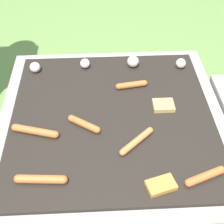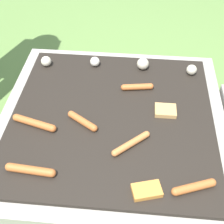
# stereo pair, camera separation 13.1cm
# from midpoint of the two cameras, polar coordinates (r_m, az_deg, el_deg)

# --- Properties ---
(ground_plane) EXTENTS (14.00, 14.00, 0.00)m
(ground_plane) POSITION_cam_midpoint_polar(r_m,az_deg,el_deg) (1.64, 2.33, -10.52)
(ground_plane) COLOR #608442
(grill) EXTENTS (0.97, 0.97, 0.40)m
(grill) POSITION_cam_midpoint_polar(r_m,az_deg,el_deg) (1.48, 2.55, -6.20)
(grill) COLOR #9E998E
(grill) RESTS_ON ground_plane
(sausage_mid_left) EXTENTS (0.19, 0.04, 0.03)m
(sausage_mid_left) POSITION_cam_midpoint_polar(r_m,az_deg,el_deg) (1.15, -11.54, -10.54)
(sausage_mid_left) COLOR #B7602D
(sausage_mid_left) RESTS_ON grill
(sausage_mid_right) EXTENTS (0.15, 0.05, 0.03)m
(sausage_mid_right) POSITION_cam_midpoint_polar(r_m,az_deg,el_deg) (1.45, 7.23, 4.46)
(sausage_mid_right) COLOR #B7602D
(sausage_mid_right) RESTS_ON grill
(sausage_back_right) EXTENTS (0.14, 0.13, 0.03)m
(sausage_back_right) POSITION_cam_midpoint_polar(r_m,az_deg,el_deg) (1.21, 6.62, -5.90)
(sausage_back_right) COLOR #C6753D
(sausage_back_right) RESTS_ON grill
(sausage_front_center) EXTENTS (0.16, 0.08, 0.03)m
(sausage_front_center) POSITION_cam_midpoint_polar(r_m,az_deg,el_deg) (1.15, 18.04, -13.11)
(sausage_front_center) COLOR #B7602D
(sausage_front_center) RESTS_ON grill
(sausage_back_left) EXTENTS (0.14, 0.10, 0.03)m
(sausage_back_left) POSITION_cam_midpoint_polar(r_m,az_deg,el_deg) (1.28, -2.54, -1.81)
(sausage_back_left) COLOR #B7602D
(sausage_back_left) RESTS_ON grill
(sausage_front_left) EXTENTS (0.19, 0.08, 0.03)m
(sausage_front_left) POSITION_cam_midpoint_polar(r_m,az_deg,el_deg) (1.30, -11.28, -2.11)
(sausage_front_left) COLOR #B7602D
(sausage_front_left) RESTS_ON grill
(bread_slice_left) EXTENTS (0.11, 0.09, 0.02)m
(bread_slice_left) POSITION_cam_midpoint_polar(r_m,az_deg,el_deg) (1.11, 9.86, -14.16)
(bread_slice_left) COLOR #D18438
(bread_slice_left) RESTS_ON grill
(bread_slice_center) EXTENTS (0.09, 0.07, 0.02)m
(bread_slice_center) POSITION_cam_midpoint_polar(r_m,az_deg,el_deg) (1.36, 12.49, 0.12)
(bread_slice_center) COLOR tan
(bread_slice_center) RESTS_ON grill
(mushroom_row) EXTENTS (0.77, 0.08, 0.06)m
(mushroom_row) POSITION_cam_midpoint_polar(r_m,az_deg,el_deg) (1.56, 4.07, 8.65)
(mushroom_row) COLOR beige
(mushroom_row) RESTS_ON grill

